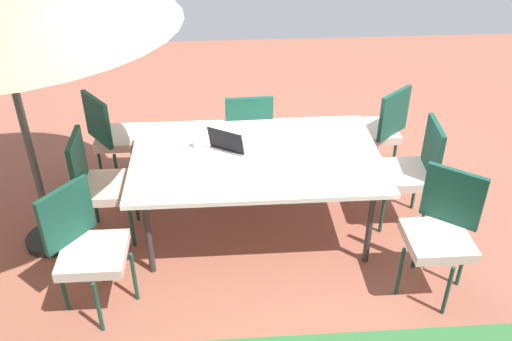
# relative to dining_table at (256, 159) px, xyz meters

# --- Properties ---
(ground_plane) EXTENTS (10.00, 10.00, 0.02)m
(ground_plane) POSITION_rel_dining_table_xyz_m (0.00, 0.00, -0.73)
(ground_plane) COLOR #935442
(dining_table) EXTENTS (2.05, 1.29, 0.76)m
(dining_table) POSITION_rel_dining_table_xyz_m (0.00, 0.00, 0.00)
(dining_table) COLOR silver
(dining_table) RESTS_ON ground_plane
(chair_west) EXTENTS (0.48, 0.47, 0.98)m
(chair_west) POSITION_rel_dining_table_xyz_m (-1.35, -0.03, -0.17)
(chair_west) COLOR beige
(chair_west) RESTS_ON ground_plane
(chair_south) EXTENTS (0.46, 0.47, 0.98)m
(chair_south) POSITION_rel_dining_table_xyz_m (0.02, -0.79, -0.17)
(chair_south) COLOR beige
(chair_south) RESTS_ON ground_plane
(chair_northwest) EXTENTS (0.58, 0.58, 0.98)m
(chair_northwest) POSITION_rel_dining_table_xyz_m (-1.31, 0.80, -0.17)
(chair_northwest) COLOR beige
(chair_northwest) RESTS_ON ground_plane
(chair_northeast) EXTENTS (0.58, 0.58, 0.98)m
(chair_northeast) POSITION_rel_dining_table_xyz_m (1.27, 0.80, -0.17)
(chair_northeast) COLOR beige
(chair_northeast) RESTS_ON ground_plane
(chair_southeast) EXTENTS (0.58, 0.58, 0.98)m
(chair_southeast) POSITION_rel_dining_table_xyz_m (1.30, -0.84, -0.17)
(chair_southeast) COLOR beige
(chair_southeast) RESTS_ON ground_plane
(chair_east) EXTENTS (0.46, 0.46, 0.98)m
(chair_east) POSITION_rel_dining_table_xyz_m (1.30, -0.01, -0.17)
(chair_east) COLOR beige
(chair_east) RESTS_ON ground_plane
(chair_southwest) EXTENTS (0.58, 0.59, 0.98)m
(chair_southwest) POSITION_rel_dining_table_xyz_m (-1.26, -0.79, -0.17)
(chair_southwest) COLOR beige
(chair_southwest) RESTS_ON ground_plane
(laptop) EXTENTS (0.40, 0.38, 0.21)m
(laptop) POSITION_rel_dining_table_xyz_m (0.21, -0.11, 0.09)
(laptop) COLOR gray
(laptop) RESTS_ON dining_table
(cup) EXTENTS (0.06, 0.06, 0.09)m
(cup) POSITION_rel_dining_table_xyz_m (0.49, -0.16, 0.09)
(cup) COLOR white
(cup) RESTS_ON dining_table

